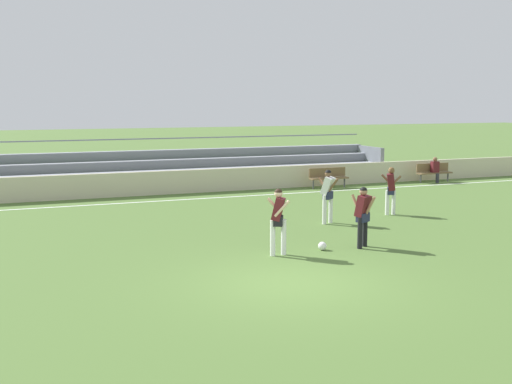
{
  "coord_description": "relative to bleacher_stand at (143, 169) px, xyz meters",
  "views": [
    {
      "loc": [
        -5.63,
        -11.99,
        3.83
      ],
      "look_at": [
        1.04,
        4.64,
        1.29
      ],
      "focal_mm": 44.96,
      "sensor_mm": 36.0,
      "label": 1
    }
  ],
  "objects": [
    {
      "name": "ground_plane",
      "position": [
        -0.21,
        -15.93,
        -0.89
      ],
      "size": [
        160.0,
        160.0,
        0.0
      ],
      "primitive_type": "plane",
      "color": "#4C6B30"
    },
    {
      "name": "bench_centre_sideline",
      "position": [
        7.65,
        -2.93,
        -0.35
      ],
      "size": [
        1.8,
        0.4,
        0.9
      ],
      "color": "brown",
      "rests_on": "ground"
    },
    {
      "name": "player_dark_trailing_run",
      "position": [
        6.4,
        -9.68,
        0.07
      ],
      "size": [
        0.47,
        0.65,
        1.63
      ],
      "color": "white",
      "rests_on": "ground"
    },
    {
      "name": "player_dark_wide_left",
      "position": [
        2.93,
        -13.61,
        0.07
      ],
      "size": [
        0.49,
        0.64,
        1.62
      ],
      "color": "black",
      "rests_on": "ground"
    },
    {
      "name": "spectator_seated",
      "position": [
        13.32,
        -3.04,
        -0.19
      ],
      "size": [
        0.36,
        0.42,
        1.21
      ],
      "color": "#2D2D38",
      "rests_on": "ground"
    },
    {
      "name": "field_line_sideline",
      "position": [
        -0.21,
        -3.81,
        -0.89
      ],
      "size": [
        44.0,
        0.12,
        0.01
      ],
      "primitive_type": "cube",
      "color": "white",
      "rests_on": "ground"
    },
    {
      "name": "sideline_wall",
      "position": [
        -0.21,
        -2.1,
        -0.4
      ],
      "size": [
        48.0,
        0.16,
        0.98
      ],
      "primitive_type": "cube",
      "color": "beige",
      "rests_on": "ground"
    },
    {
      "name": "bleacher_stand",
      "position": [
        0.0,
        0.0,
        0.0
      ],
      "size": [
        23.24,
        2.72,
        2.14
      ],
      "color": "#9EA3AD",
      "rests_on": "ground"
    },
    {
      "name": "soccer_ball",
      "position": [
        1.8,
        -13.49,
        -0.78
      ],
      "size": [
        0.22,
        0.22,
        0.22
      ],
      "primitive_type": "sphere",
      "color": "white",
      "rests_on": "ground"
    },
    {
      "name": "bench_far_left",
      "position": [
        13.32,
        -2.93,
        -0.35
      ],
      "size": [
        1.8,
        0.4,
        0.9
      ],
      "color": "brown",
      "rests_on": "ground"
    },
    {
      "name": "player_dark_pressing_high",
      "position": [
        0.52,
        -13.58,
        0.12
      ],
      "size": [
        0.49,
        0.67,
        1.69
      ],
      "color": "white",
      "rests_on": "ground"
    },
    {
      "name": "player_white_on_ball",
      "position": [
        3.67,
        -10.29,
        0.13
      ],
      "size": [
        0.54,
        0.7,
        1.71
      ],
      "color": "white",
      "rests_on": "ground"
    }
  ]
}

